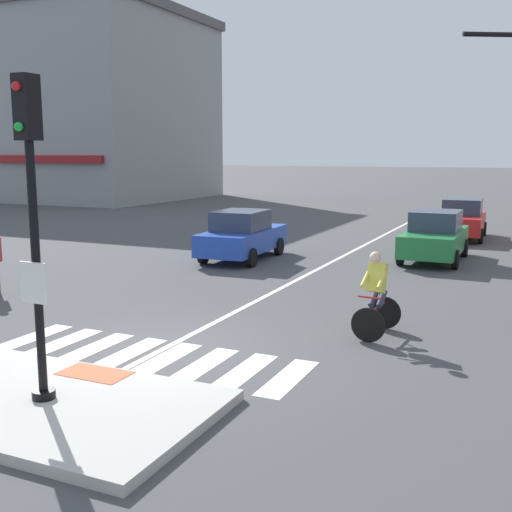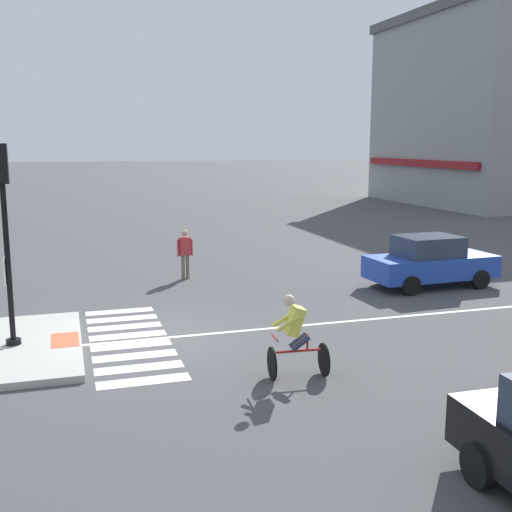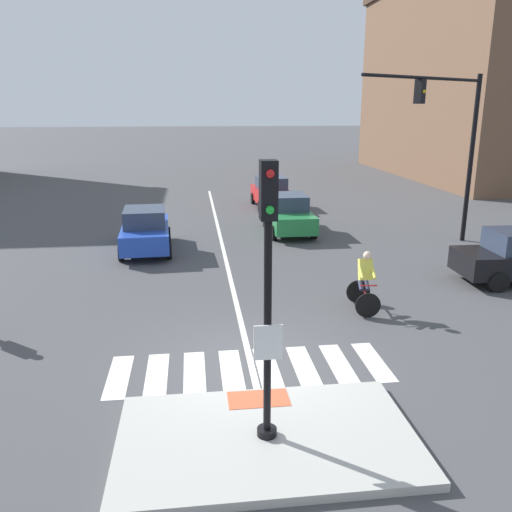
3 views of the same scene
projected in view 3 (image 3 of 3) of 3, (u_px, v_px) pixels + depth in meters
name	position (u px, v px, depth m)	size (l,w,h in m)	color
ground_plane	(248.00, 362.00, 11.16)	(300.00, 300.00, 0.00)	#474749
traffic_island	(267.00, 439.00, 8.43)	(4.79, 2.87, 0.15)	#B2AFA8
tactile_pad_front	(258.00, 399.00, 9.45)	(1.10, 0.60, 0.01)	#DB5B38
signal_pole	(268.00, 279.00, 7.69)	(0.44, 0.38, 4.36)	black
crosswalk_stripe_a	(119.00, 376.00, 10.54)	(0.44, 1.80, 0.01)	silver
crosswalk_stripe_b	(157.00, 374.00, 10.63)	(0.44, 1.80, 0.01)	silver
crosswalk_stripe_c	(194.00, 372.00, 10.72)	(0.44, 1.80, 0.01)	silver
crosswalk_stripe_d	(231.00, 370.00, 10.81)	(0.44, 1.80, 0.01)	silver
crosswalk_stripe_e	(268.00, 368.00, 10.90)	(0.44, 1.80, 0.01)	silver
crosswalk_stripe_f	(303.00, 366.00, 10.99)	(0.44, 1.80, 0.01)	silver
crosswalk_stripe_g	(339.00, 363.00, 11.07)	(0.44, 1.80, 0.01)	silver
crosswalk_stripe_h	(373.00, 361.00, 11.16)	(0.44, 1.80, 0.01)	silver
lane_centre_line	(222.00, 245.00, 20.71)	(0.14, 28.00, 0.01)	silver
traffic_light_mast	(453.00, 132.00, 19.44)	(5.69, 3.26, 6.44)	black
building_corner_right	(508.00, 77.00, 40.14)	(16.31, 22.54, 14.89)	brown
car_red_eastbound_distant	(271.00, 192.00, 28.35)	(1.95, 4.15, 1.64)	red
car_green_eastbound_far	(288.00, 214.00, 22.57)	(1.85, 4.10, 1.64)	#237A3D
car_blue_westbound_far	(145.00, 230.00, 19.60)	(2.00, 4.18, 1.64)	#2347B7
cyclist	(365.00, 280.00, 13.72)	(0.74, 1.13, 1.68)	black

